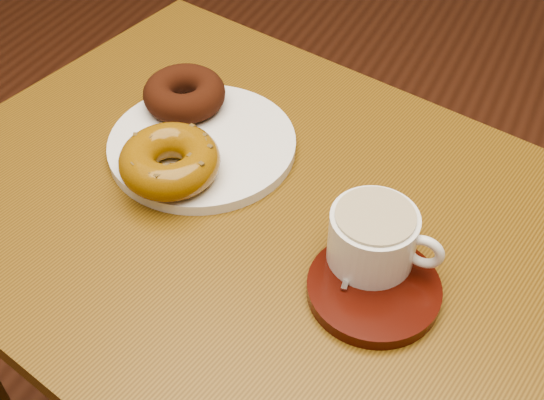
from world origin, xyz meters
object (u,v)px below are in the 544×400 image
at_px(donut_plate, 202,144).
at_px(coffee_cup, 374,237).
at_px(saucer, 374,289).
at_px(cafe_table, 259,272).

relative_size(donut_plate, coffee_cup, 1.96).
relative_size(saucer, coffee_cup, 1.14).
distance_m(cafe_table, donut_plate, 0.19).
bearing_deg(cafe_table, coffee_cup, 0.88).
distance_m(cafe_table, saucer, 0.23).
xyz_separation_m(cafe_table, coffee_cup, (0.16, -0.03, 0.18)).
xyz_separation_m(donut_plate, saucer, (0.29, -0.13, 0.00)).
xyz_separation_m(cafe_table, saucer, (0.17, -0.06, 0.14)).
distance_m(cafe_table, coffee_cup, 0.24).
bearing_deg(donut_plate, saucer, -23.86).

